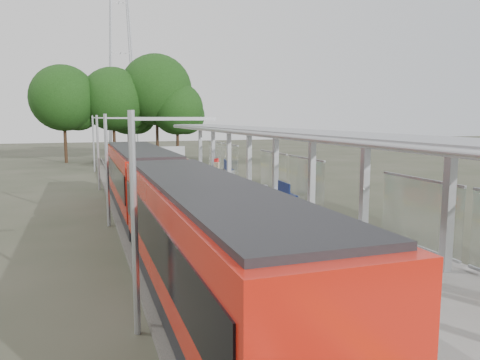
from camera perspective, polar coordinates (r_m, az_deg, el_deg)
name	(u,v)px	position (r m, az deg, el deg)	size (l,w,h in m)	color
trackbed	(144,217)	(24.74, -11.62, -4.44)	(3.00, 70.00, 0.24)	#59544C
platform	(227,205)	(25.59, -1.59, -3.02)	(6.00, 50.00, 1.00)	gray
tactile_strip	(181,198)	(24.88, -7.22, -2.18)	(0.60, 50.00, 0.02)	gold
end_fence	(157,152)	(49.67, -10.14, 3.33)	(6.00, 0.10, 1.20)	#9EA0A5
train	(161,198)	(18.81, -9.59, -2.20)	(2.74, 27.60, 3.62)	black
canopy	(283,139)	(22.16, 5.30, 4.94)	(3.27, 38.00, 3.66)	#9EA0A5
pylon	(120,28)	(78.51, -14.45, 17.51)	(8.00, 4.00, 38.00)	#9EA0A5
tree_cluster	(128,98)	(58.68, -13.52, 9.65)	(19.94, 10.18, 12.96)	#382316
catenary_masts	(109,166)	(23.18, -15.71, 1.61)	(2.08, 48.16, 5.40)	#9EA0A5
bench_mid	(286,192)	(23.12, 5.63, -1.50)	(0.59, 1.62, 1.09)	#0F1C4F
bench_far	(227,167)	(34.09, -1.57, 1.55)	(0.82, 1.77, 1.17)	#0F1C4F
info_pillar_far	(217,173)	(30.17, -2.88, 0.91)	(0.36, 0.36, 1.62)	beige
litter_bin	(263,194)	(23.16, 2.87, -1.75)	(0.45, 0.45, 0.91)	#9EA0A5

